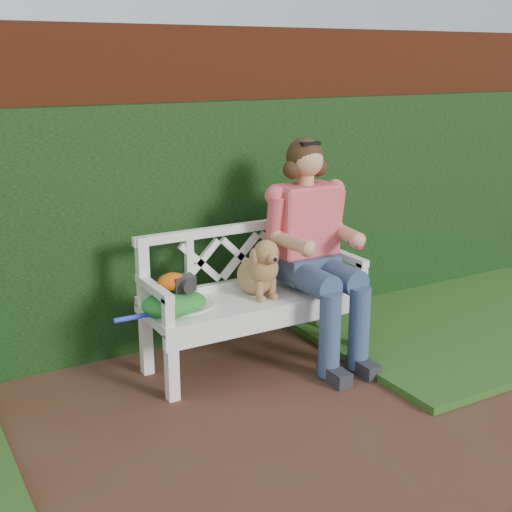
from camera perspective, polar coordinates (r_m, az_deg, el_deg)
ground at (r=3.65m, az=0.34°, el=-16.75°), size 60.00×60.00×0.00m
brick_wall at (r=4.88m, az=-10.96°, el=5.43°), size 10.00×0.30×2.20m
ivy_hedge at (r=4.73m, az=-9.92°, el=2.05°), size 10.00×0.18×1.70m
grass_right at (r=5.66m, az=17.08°, el=-4.86°), size 2.60×2.00×0.05m
garden_bench at (r=4.60m, az=-0.00°, el=-6.11°), size 1.60×0.65×0.48m
seated_woman at (r=4.62m, az=4.43°, el=0.66°), size 0.87×1.01×1.50m
dog at (r=4.46m, az=0.22°, el=-0.82°), size 0.29×0.38×0.40m
tennis_racket at (r=4.27m, az=-6.17°, el=-4.33°), size 0.68×0.29×0.03m
green_bag at (r=4.22m, az=-6.85°, el=-3.86°), size 0.50×0.46×0.14m
camera_item at (r=4.21m, az=-6.09°, el=-2.23°), size 0.14×0.10×0.09m
baseball_glove at (r=4.20m, az=-7.03°, el=-2.14°), size 0.19×0.15×0.11m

